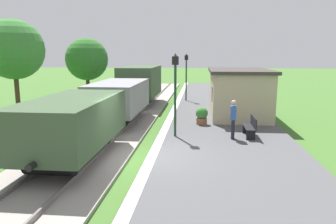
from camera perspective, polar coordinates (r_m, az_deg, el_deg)
The scene contains 15 objects.
ground_plane at distance 11.99m, azimuth -4.69°, elevation -8.76°, with size 160.00×160.00×0.00m, color #3D6628.
platform_slab at distance 11.82m, azimuth 10.93°, elevation -8.56°, with size 6.00×60.00×0.25m, color #4C4C4F.
platform_edge_stripe at distance 11.85m, azimuth -2.78°, elevation -7.68°, with size 0.36×60.00×0.01m, color silver.
track_ballast at distance 12.61m, azimuth -15.59°, elevation -7.86°, with size 3.80×60.00×0.12m, color gray.
rail_near at distance 12.33m, azimuth -12.47°, elevation -7.50°, with size 0.07×60.00×0.14m, color slate.
rail_far at distance 12.84m, azimuth -18.63°, elevation -7.08°, with size 0.07×60.00×0.14m, color slate.
freight_train at distance 18.59m, azimuth -8.33°, elevation 2.78°, with size 2.50×19.40×2.72m.
station_hut at distance 19.57m, azimuth 12.46°, elevation 3.45°, with size 3.50×5.80×2.78m.
bench_near_hut at distance 14.78m, azimuth 14.54°, elevation -2.48°, with size 0.42×1.50×0.91m.
person_waiting at distance 14.13m, azimuth 11.57°, elevation -1.03°, with size 0.27×0.40×1.71m.
potted_planter at distance 16.89m, azimuth 6.05°, elevation -0.62°, with size 0.64×0.64×0.92m.
lamp_post_near at distance 14.07m, azimuth 1.31°, elevation 5.79°, with size 0.28×0.28×3.70m.
lamp_post_far at distance 25.36m, azimuth 3.29°, elevation 7.80°, with size 0.28×0.28×3.70m.
tree_trackside_far at distance 21.76m, azimuth -25.85°, elevation 9.99°, with size 3.63×3.63×6.00m.
tree_field_left at distance 25.27m, azimuth -14.30°, elevation 9.10°, with size 3.19×3.19×5.12m.
Camera 1 is at (2.08, -11.14, 3.91)m, focal length 34.14 mm.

